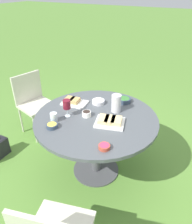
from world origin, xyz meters
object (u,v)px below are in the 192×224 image
object	(u,v)px
dining_table	(96,126)
wine_glass	(67,105)
water_pitcher	(116,103)
chair_near_left	(33,99)

from	to	relation	value
dining_table	wine_glass	size ratio (longest dim) A/B	6.84
water_pitcher	wine_glass	world-z (taller)	water_pitcher
water_pitcher	wine_glass	distance (m)	0.53
dining_table	wine_glass	bearing A→B (deg)	-65.07
water_pitcher	dining_table	bearing A→B (deg)	-33.40
chair_near_left	water_pitcher	size ratio (longest dim) A/B	4.54
chair_near_left	dining_table	bearing A→B (deg)	74.66
chair_near_left	wine_glass	world-z (taller)	wine_glass
chair_near_left	water_pitcher	xyz separation A→B (m)	(0.12, 1.34, 0.34)
dining_table	water_pitcher	distance (m)	0.33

